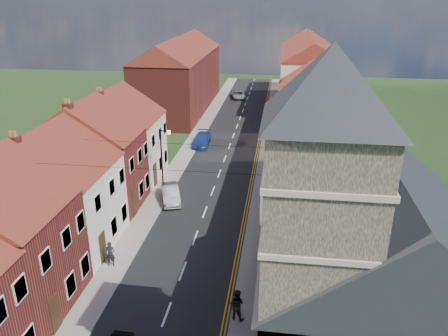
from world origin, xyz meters
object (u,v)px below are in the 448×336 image
at_px(pedestrian_left_b, 110,254).
at_px(car_mid, 171,194).
at_px(church, 363,266).
at_px(car_far, 202,140).
at_px(pedestrian_right, 236,304).
at_px(lamppost, 163,160).
at_px(car_distant, 238,95).

bearing_deg(pedestrian_left_b, car_mid, 71.81).
xyz_separation_m(church, car_far, (-12.56, 30.68, -5.22)).
bearing_deg(car_far, pedestrian_right, -77.44).
xyz_separation_m(car_far, pedestrian_left_b, (-1.43, -24.14, 0.30)).
bearing_deg(lamppost, car_far, 87.48).
bearing_deg(car_mid, lamppost, 128.94).
distance_m(car_distant, pedestrian_right, 52.06).
distance_m(car_distant, pedestrian_left_b, 48.10).
relative_size(church, pedestrian_left_b, 9.14).
relative_size(car_far, car_distant, 1.05).
bearing_deg(lamppost, pedestrian_right, -61.24).
height_order(church, lamppost, church).
height_order(lamppost, car_mid, lamppost).
bearing_deg(lamppost, pedestrian_left_b, -94.61).
bearing_deg(car_mid, car_distant, 68.35).
height_order(church, pedestrian_left_b, church).
bearing_deg(car_distant, pedestrian_left_b, -106.78).
relative_size(car_far, pedestrian_right, 2.49).
relative_size(lamppost, car_mid, 1.52).
height_order(church, car_distant, church).
height_order(car_mid, car_far, car_far).
height_order(lamppost, car_distant, lamppost).
distance_m(car_mid, car_distant, 38.28).
distance_m(car_mid, pedestrian_left_b, 9.86).
distance_m(church, pedestrian_left_b, 16.21).
distance_m(lamppost, car_mid, 2.98).
height_order(church, car_far, church).
relative_size(church, car_distant, 3.54).
distance_m(pedestrian_right, pedestrian_left_b, 9.27).
height_order(lamppost, pedestrian_left_b, lamppost).
distance_m(car_far, pedestrian_right, 28.80).
relative_size(church, lamppost, 2.53).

